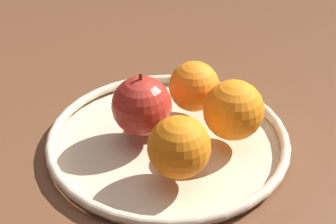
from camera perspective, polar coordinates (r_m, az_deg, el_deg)
name	(u,v)px	position (r cm, az deg, el deg)	size (l,w,h in cm)	color
ground_plane	(168,155)	(60.28, 0.00, -5.39)	(156.15, 156.15, 4.00)	brown
fruit_bowl	(168,137)	(58.48, 0.00, -3.17)	(30.76, 30.76, 1.80)	beige
apple	(142,106)	(56.14, -3.30, 0.78)	(7.49, 7.49, 8.29)	#AD2A1E
orange_front_right	(194,86)	(60.86, 3.27, 3.21)	(6.78, 6.78, 6.78)	orange
orange_front_left	(179,147)	(49.75, 1.39, -4.40)	(7.02, 7.02, 7.02)	orange
orange_center	(233,110)	(55.83, 8.17, 0.23)	(7.46, 7.46, 7.46)	orange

